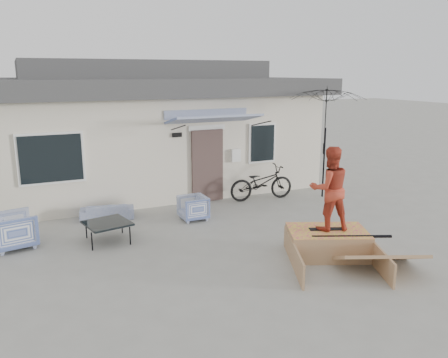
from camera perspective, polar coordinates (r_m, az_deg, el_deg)
name	(u,v)px	position (r m, az deg, el deg)	size (l,w,h in m)	color
ground	(248,263)	(9.11, 3.08, -10.56)	(90.00, 90.00, 0.00)	gray
house	(141,124)	(15.94, -10.44, 6.79)	(10.80, 8.49, 4.10)	beige
loveseat	(107,209)	(12.05, -14.53, -3.62)	(1.35, 0.40, 0.53)	#3E5394
armchair_left	(14,229)	(10.71, -24.91, -5.68)	(0.83, 0.77, 0.85)	#3E5394
armchair_right	(193,207)	(11.59, -3.94, -3.49)	(0.66, 0.62, 0.68)	#3E5394
coffee_table	(108,232)	(10.45, -14.45, -6.46)	(0.91, 0.91, 0.45)	black
bicycle	(261,179)	(13.35, 4.74, -0.01)	(0.68, 1.95, 1.25)	black
patio_umbrella	(325,140)	(13.74, 12.61, 4.88)	(2.78, 2.68, 2.20)	black
skate_ramp	(327,243)	(9.64, 12.87, -7.82)	(1.58, 2.11, 0.53)	#9B734E
skateboard	(327,229)	(9.59, 12.89, -6.11)	(0.75, 0.19, 0.05)	black
skater	(330,187)	(9.34, 13.16, -1.01)	(0.84, 0.65, 1.71)	#B33925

